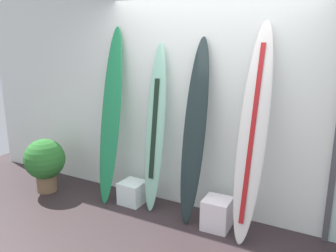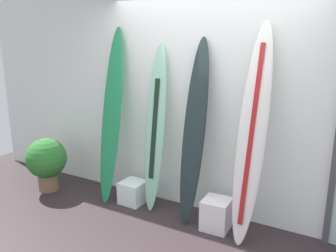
{
  "view_description": "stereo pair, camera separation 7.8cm",
  "coord_description": "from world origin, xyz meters",
  "views": [
    {
      "loc": [
        1.46,
        -2.45,
        2.07
      ],
      "look_at": [
        -0.38,
        0.95,
        1.08
      ],
      "focal_mm": 37.03,
      "sensor_mm": 36.0,
      "label": 1
    },
    {
      "loc": [
        1.53,
        -2.41,
        2.07
      ],
      "look_at": [
        -0.38,
        0.95,
        1.08
      ],
      "focal_mm": 37.03,
      "sensor_mm": 36.0,
      "label": 2
    }
  ],
  "objects": [
    {
      "name": "wall_back",
      "position": [
        0.0,
        1.3,
        1.4
      ],
      "size": [
        7.2,
        0.2,
        2.8
      ],
      "primitive_type": "cube",
      "color": "white",
      "rests_on": "ground"
    },
    {
      "name": "surfboard_emerald",
      "position": [
        -1.19,
        0.93,
        1.09
      ],
      "size": [
        0.3,
        0.51,
        2.2
      ],
      "color": "#1D7D49",
      "rests_on": "ground"
    },
    {
      "name": "surfboard_seafoam",
      "position": [
        -0.57,
        0.98,
        0.99
      ],
      "size": [
        0.25,
        0.37,
        2.01
      ],
      "color": "#87C6A9",
      "rests_on": "ground"
    },
    {
      "name": "surfboard_charcoal",
      "position": [
        -0.04,
        0.95,
        1.03
      ],
      "size": [
        0.27,
        0.47,
        2.09
      ],
      "color": "#1D2A2B",
      "rests_on": "ground"
    },
    {
      "name": "surfboard_ivory",
      "position": [
        0.62,
        0.9,
        1.11
      ],
      "size": [
        0.31,
        0.56,
        2.24
      ],
      "color": "silver",
      "rests_on": "ground"
    },
    {
      "name": "display_block_left",
      "position": [
        -0.88,
        0.92,
        0.14
      ],
      "size": [
        0.3,
        0.3,
        0.29
      ],
      "color": "white",
      "rests_on": "ground"
    },
    {
      "name": "display_block_center",
      "position": [
        0.29,
        0.86,
        0.17
      ],
      "size": [
        0.31,
        0.31,
        0.35
      ],
      "color": "white",
      "rests_on": "ground"
    },
    {
      "name": "potted_plant",
      "position": [
        -2.13,
        0.66,
        0.43
      ],
      "size": [
        0.55,
        0.55,
        0.74
      ],
      "color": "brown",
      "rests_on": "ground"
    }
  ]
}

